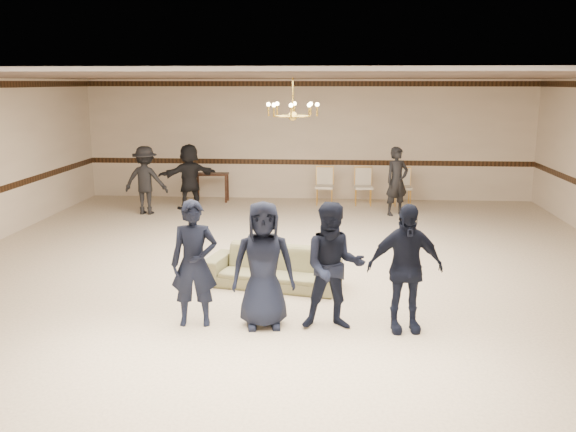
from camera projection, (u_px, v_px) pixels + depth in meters
name	position (u px, v px, depth m)	size (l,w,h in m)	color
room	(288.00, 179.00, 10.01)	(12.01, 14.01, 3.21)	beige
chair_rail	(308.00, 162.00, 16.95)	(12.00, 0.02, 0.14)	#321D0F
crown_molding	(308.00, 84.00, 16.51)	(12.00, 0.02, 0.14)	#321D0F
chandelier	(293.00, 97.00, 10.72)	(0.94, 0.94, 0.89)	gold
boy_a	(194.00, 263.00, 8.10)	(0.60, 0.40, 1.66)	black
boy_b	(263.00, 265.00, 8.03)	(0.81, 0.53, 1.66)	black
boy_c	(334.00, 266.00, 7.96)	(0.81, 0.63, 1.66)	black
boy_d	(405.00, 268.00, 7.90)	(0.97, 0.40, 1.66)	black
settee	(273.00, 267.00, 9.75)	(2.06, 0.81, 0.60)	#828056
adult_left	(146.00, 180.00, 15.00)	(1.06, 0.61, 1.64)	black
adult_mid	(189.00, 176.00, 15.62)	(1.52, 0.48, 1.64)	black
adult_right	(397.00, 181.00, 14.86)	(0.60, 0.39, 1.64)	black
banquet_chair_left	(325.00, 186.00, 16.22)	(0.46, 0.46, 0.96)	beige
banquet_chair_mid	(363.00, 187.00, 16.15)	(0.46, 0.46, 0.96)	beige
banquet_chair_right	(402.00, 187.00, 16.07)	(0.46, 0.46, 0.96)	beige
console_table	(212.00, 187.00, 16.66)	(0.90, 0.38, 0.76)	black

